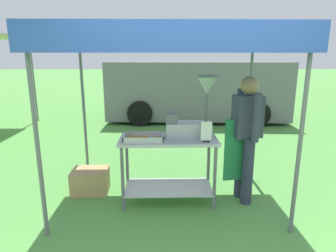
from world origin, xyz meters
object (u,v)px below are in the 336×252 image
at_px(stall_canopy, 168,37).
at_px(vendor, 246,133).
at_px(donut_fryer, 193,115).
at_px(menu_sign, 206,133).
at_px(donut_cart, 168,157).
at_px(supply_crate, 90,181).
at_px(van_grey, 196,90).
at_px(donut_tray, 144,139).

distance_m(stall_canopy, vendor, 1.51).
relative_size(donut_fryer, menu_sign, 3.12).
xyz_separation_m(donut_cart, donut_fryer, (0.30, 0.08, 0.53)).
relative_size(stall_canopy, menu_sign, 11.43).
bearing_deg(donut_cart, supply_crate, 165.21).
distance_m(donut_fryer, menu_sign, 0.34).
bearing_deg(donut_cart, van_grey, 79.51).
relative_size(vendor, supply_crate, 3.23).
bearing_deg(donut_fryer, vendor, -4.74).
relative_size(donut_tray, vendor, 0.29).
xyz_separation_m(donut_fryer, van_grey, (0.64, 5.00, -0.25)).
xyz_separation_m(donut_fryer, menu_sign, (0.14, -0.26, -0.17)).
xyz_separation_m(donut_cart, menu_sign, (0.44, -0.18, 0.36)).
distance_m(donut_fryer, supply_crate, 1.70).
bearing_deg(van_grey, donut_tray, -103.43).
bearing_deg(donut_cart, donut_fryer, 14.22).
xyz_separation_m(stall_canopy, donut_cart, (0.00, -0.10, -1.46)).
distance_m(menu_sign, van_grey, 5.29).
relative_size(donut_cart, donut_tray, 2.54).
relative_size(donut_cart, menu_sign, 4.92).
height_order(donut_tray, menu_sign, menu_sign).
bearing_deg(stall_canopy, supply_crate, 170.25).
bearing_deg(donut_tray, stall_canopy, 34.02).
xyz_separation_m(stall_canopy, donut_tray, (-0.30, -0.20, -1.18)).
bearing_deg(menu_sign, van_grey, 84.56).
xyz_separation_m(donut_cart, donut_tray, (-0.30, -0.10, 0.27)).
bearing_deg(donut_tray, supply_crate, 153.70).
height_order(donut_tray, van_grey, van_grey).
bearing_deg(supply_crate, donut_cart, -14.79).
distance_m(stall_canopy, donut_cart, 1.46).
height_order(stall_canopy, donut_cart, stall_canopy).
distance_m(donut_fryer, van_grey, 5.05).
distance_m(stall_canopy, donut_tray, 1.24).
bearing_deg(menu_sign, vendor, 21.04).
bearing_deg(donut_fryer, supply_crate, 171.48).
height_order(supply_crate, van_grey, van_grey).
relative_size(menu_sign, vendor, 0.15).
xyz_separation_m(stall_canopy, donut_fryer, (0.30, -0.02, -0.93)).
bearing_deg(menu_sign, donut_fryer, 117.57).
height_order(donut_fryer, vendor, donut_fryer).
height_order(donut_tray, donut_fryer, donut_fryer).
relative_size(donut_cart, supply_crate, 2.41).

